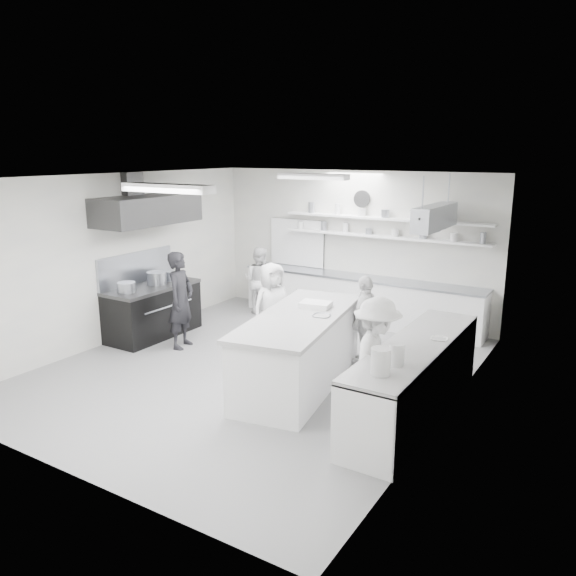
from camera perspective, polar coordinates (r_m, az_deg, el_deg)
The scene contains 27 objects.
floor at distance 9.06m, azimuth -3.26°, elevation -8.25°, with size 6.00×7.00×0.02m, color gray.
ceiling at distance 8.42m, azimuth -3.54°, elevation 11.19°, with size 6.00×7.00×0.02m, color silver.
wall_back at distance 11.60m, azimuth 6.56°, elevation 4.32°, with size 6.00×0.04×3.00m, color silver.
wall_front at distance 6.19m, azimuth -22.32°, elevation -5.03°, with size 6.00×0.04×3.00m, color silver.
wall_left at distance 10.59m, azimuth -16.85°, elevation 2.91°, with size 0.04×7.00×3.00m, color silver.
wall_right at distance 7.37m, azimuth 16.14°, elevation -1.61°, with size 0.04×7.00×3.00m, color silver.
stove at distance 10.81m, azimuth -13.48°, elevation -2.39°, with size 0.80×1.80×0.90m, color black.
exhaust_hood at distance 10.45m, azimuth -14.06°, elevation 7.67°, with size 0.85×2.00×0.50m, color #353536.
back_counter at distance 11.43m, azimuth 7.14°, elevation -1.17°, with size 5.00×0.60×0.92m, color white.
shelf_lower at distance 11.17m, azimuth 9.57°, elevation 5.15°, with size 4.20×0.26×0.04m, color white.
shelf_upper at distance 11.13m, azimuth 9.64°, elevation 6.93°, with size 4.20×0.26×0.04m, color white.
pass_through_window at distance 12.19m, azimuth 0.96°, elevation 4.62°, with size 1.30×0.04×1.00m, color black.
wall_clock at distance 11.37m, azimuth 7.52°, elevation 8.92°, with size 0.32×0.32×0.05m, color silver.
right_counter at distance 7.61m, azimuth 12.64°, elevation -9.11°, with size 0.74×3.30×0.94m, color white.
pot_rack at distance 9.77m, azimuth 14.64°, elevation 6.94°, with size 0.30×1.60×0.40m, color #969BA5.
light_fixture_front at distance 7.02m, azimuth -12.11°, elevation 9.84°, with size 1.30×0.25×0.10m, color white.
light_fixture_rear at distance 9.95m, azimuth 2.54°, elevation 11.18°, with size 1.30×0.25×0.10m, color white.
prep_island at distance 8.31m, azimuth 1.13°, elevation -6.44°, with size 1.04×2.78×1.02m, color white.
stove_pot at distance 10.76m, azimuth -13.12°, elevation 0.86°, with size 0.36×0.36×0.28m, color #969BA5.
cook_stove at distance 9.97m, azimuth -10.77°, elevation -1.21°, with size 0.62×0.41×1.70m, color black.
cook_back at distance 11.94m, azimuth -2.94°, elevation 0.79°, with size 0.69×0.54×1.42m, color white.
cook_island_left at distance 9.67m, azimuth -1.62°, elevation -1.92°, with size 0.75×0.49×1.54m, color white.
cook_island_right at distance 9.13m, azimuth 7.79°, elevation -3.25°, with size 0.86×0.36×1.47m, color white.
cook_right at distance 7.21m, azimuth 8.90°, elevation -7.26°, with size 1.06×0.61×1.63m, color white.
bowl_island_a at distance 8.11m, azimuth 3.41°, elevation -2.94°, with size 0.26×0.26×0.06m, color #969BA5.
bowl_island_b at distance 8.77m, azimuth 2.66°, elevation -1.66°, with size 0.20×0.20×0.06m, color white.
bowl_right at distance 7.67m, azimuth 15.02°, elevation -5.09°, with size 0.22×0.22×0.05m, color white.
Camera 1 is at (4.82, -6.89, 3.38)m, focal length 35.19 mm.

